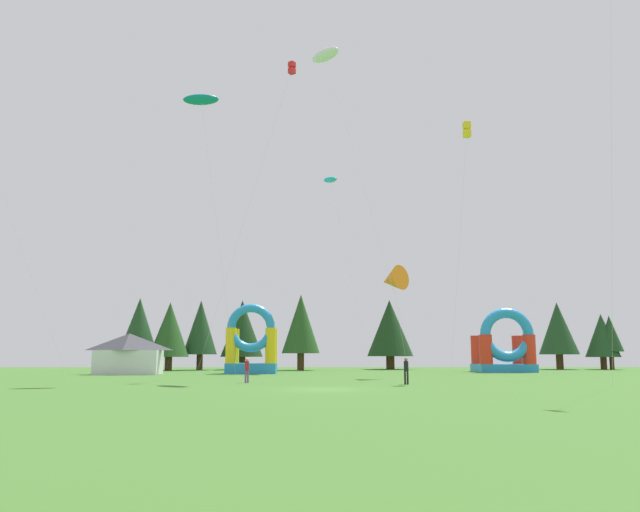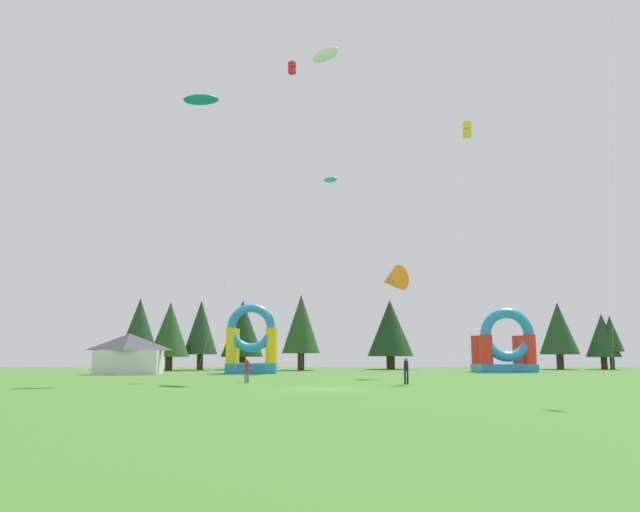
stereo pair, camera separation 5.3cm
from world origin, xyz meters
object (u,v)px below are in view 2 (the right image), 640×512
at_px(kite_orange_delta, 392,280).
at_px(person_midfield, 406,368).
at_px(kite_red_box, 291,70).
at_px(festival_tent, 129,354).
at_px(kite_cyan_parafoil, 331,180).
at_px(inflatable_orange_dome, 505,349).
at_px(kite_teal_parafoil, 201,100).
at_px(person_far_side, 247,368).
at_px(kite_white_parafoil, 325,55).
at_px(kite_yellow_box, 467,131).
at_px(inflatable_blue_arch, 252,347).

xyz_separation_m(kite_orange_delta, person_midfield, (-0.66, -11.06, -7.08)).
xyz_separation_m(kite_red_box, festival_tent, (-15.68, 7.82, -25.45)).
distance_m(kite_cyan_parafoil, inflatable_orange_dome, 26.78).
distance_m(kite_orange_delta, festival_tent, 26.78).
bearing_deg(kite_teal_parafoil, person_midfield, -17.14).
bearing_deg(inflatable_orange_dome, person_midfield, -118.66).
height_order(inflatable_orange_dome, festival_tent, inflatable_orange_dome).
height_order(kite_cyan_parafoil, inflatable_orange_dome, kite_cyan_parafoil).
bearing_deg(kite_red_box, inflatable_orange_dome, 32.78).
relative_size(person_far_side, person_midfield, 0.98).
xyz_separation_m(kite_cyan_parafoil, inflatable_orange_dome, (18.86, -0.70, -19.00)).
height_order(kite_white_parafoil, kite_orange_delta, kite_white_parafoil).
distance_m(kite_cyan_parafoil, person_midfield, 34.96).
bearing_deg(kite_orange_delta, kite_yellow_box, -42.57).
distance_m(kite_cyan_parafoil, kite_yellow_box, 24.29).
height_order(kite_white_parafoil, inflatable_orange_dome, kite_white_parafoil).
relative_size(kite_red_box, kite_yellow_box, 1.40).
xyz_separation_m(kite_teal_parafoil, kite_cyan_parafoil, (10.72, 23.56, 0.33)).
distance_m(kite_orange_delta, kite_cyan_parafoil, 22.12).
distance_m(kite_cyan_parafoil, inflatable_blue_arch, 21.22).
height_order(kite_orange_delta, inflatable_orange_dome, kite_orange_delta).
xyz_separation_m(kite_orange_delta, inflatable_orange_dome, (14.30, 16.31, -5.61)).
distance_m(kite_red_box, inflatable_blue_arch, 27.18).
bearing_deg(kite_red_box, festival_tent, 153.48).
bearing_deg(person_far_side, festival_tent, -70.78).
bearing_deg(kite_white_parafoil, inflatable_blue_arch, 117.46).
bearing_deg(inflatable_orange_dome, festival_tent, -169.80).
height_order(kite_cyan_parafoil, person_far_side, kite_cyan_parafoil).
bearing_deg(kite_white_parafoil, kite_yellow_box, -16.10).
xyz_separation_m(kite_cyan_parafoil, person_far_side, (-6.66, -25.78, -20.49)).
bearing_deg(festival_tent, person_midfield, -40.79).
relative_size(kite_cyan_parafoil, kite_yellow_box, 1.10).
bearing_deg(person_midfield, inflatable_blue_arch, 125.36).
bearing_deg(kite_orange_delta, person_midfield, -93.40).
distance_m(inflatable_blue_arch, inflatable_orange_dome, 27.40).
height_order(kite_white_parafoil, festival_tent, kite_white_parafoil).
relative_size(kite_teal_parafoil, festival_tent, 3.61).
xyz_separation_m(kite_yellow_box, person_midfield, (-6.12, -6.05, -18.36)).
height_order(kite_white_parafoil, person_far_side, kite_white_parafoil).
relative_size(inflatable_blue_arch, festival_tent, 1.14).
bearing_deg(festival_tent, kite_cyan_parafoil, 21.17).
distance_m(person_far_side, inflatable_orange_dome, 35.81).
relative_size(kite_red_box, person_midfield, 16.30).
bearing_deg(kite_orange_delta, kite_red_box, 169.96).
xyz_separation_m(kite_red_box, person_far_side, (-2.57, -10.30, -26.40)).
height_order(kite_teal_parafoil, kite_orange_delta, kite_teal_parafoil).
bearing_deg(kite_yellow_box, person_far_side, -167.31).
height_order(kite_teal_parafoil, kite_cyan_parafoil, kite_cyan_parafoil).
relative_size(kite_orange_delta, inflatable_blue_arch, 1.34).
distance_m(kite_red_box, person_far_side, 28.46).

